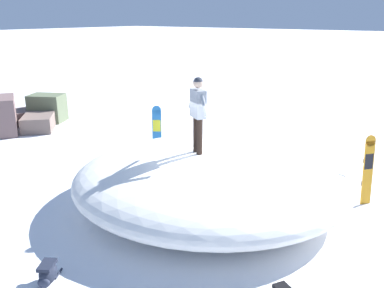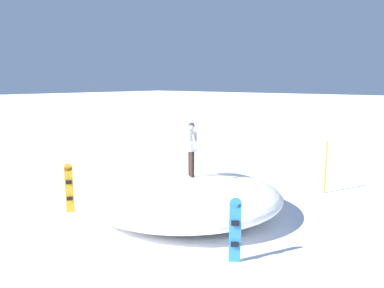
{
  "view_description": "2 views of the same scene",
  "coord_description": "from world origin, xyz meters",
  "px_view_note": "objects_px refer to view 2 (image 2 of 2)",
  "views": [
    {
      "loc": [
        7.55,
        4.47,
        4.36
      ],
      "look_at": [
        0.37,
        -0.89,
        1.5
      ],
      "focal_mm": 37.87,
      "sensor_mm": 36.0,
      "label": 1
    },
    {
      "loc": [
        -9.08,
        -8.69,
        4.36
      ],
      "look_at": [
        0.61,
        -0.54,
        2.31
      ],
      "focal_mm": 36.5,
      "sensor_mm": 36.0,
      "label": 2
    }
  ],
  "objects_px": {
    "snowboard_secondary_upright": "(235,229)",
    "snowboard_primary_upright": "(69,187)",
    "backpack_far": "(166,181)",
    "snowboarder_standing": "(191,144)",
    "trail_marker_pole": "(326,167)",
    "backpack_near": "(260,186)"
  },
  "relations": [
    {
      "from": "snowboarder_standing",
      "to": "trail_marker_pole",
      "type": "distance_m",
      "value": 5.96
    },
    {
      "from": "snowboard_primary_upright",
      "to": "snowboard_secondary_upright",
      "type": "bearing_deg",
      "value": -85.62
    },
    {
      "from": "snowboard_primary_upright",
      "to": "backpack_far",
      "type": "bearing_deg",
      "value": 0.33
    },
    {
      "from": "snowboard_secondary_upright",
      "to": "trail_marker_pole",
      "type": "distance_m",
      "value": 7.32
    },
    {
      "from": "snowboarder_standing",
      "to": "snowboard_secondary_upright",
      "type": "relative_size",
      "value": 1.05
    },
    {
      "from": "backpack_near",
      "to": "backpack_far",
      "type": "relative_size",
      "value": 0.99
    },
    {
      "from": "backpack_far",
      "to": "snowboard_secondary_upright",
      "type": "bearing_deg",
      "value": -123.42
    },
    {
      "from": "snowboard_primary_upright",
      "to": "snowboard_secondary_upright",
      "type": "distance_m",
      "value": 6.26
    },
    {
      "from": "trail_marker_pole",
      "to": "snowboarder_standing",
      "type": "bearing_deg",
      "value": 155.86
    },
    {
      "from": "snowboard_primary_upright",
      "to": "backpack_far",
      "type": "xyz_separation_m",
      "value": [
        4.62,
        0.03,
        -0.71
      ]
    },
    {
      "from": "snowboarder_standing",
      "to": "backpack_far",
      "type": "xyz_separation_m",
      "value": [
        2.16,
        3.24,
        -2.19
      ]
    },
    {
      "from": "snowboarder_standing",
      "to": "snowboard_primary_upright",
      "type": "distance_m",
      "value": 4.31
    },
    {
      "from": "snowboard_secondary_upright",
      "to": "backpack_near",
      "type": "xyz_separation_m",
      "value": [
        5.98,
        2.8,
        -0.67
      ]
    },
    {
      "from": "snowboard_secondary_upright",
      "to": "snowboard_primary_upright",
      "type": "bearing_deg",
      "value": 94.38
    },
    {
      "from": "snowboard_secondary_upright",
      "to": "trail_marker_pole",
      "type": "bearing_deg",
      "value": 5.12
    },
    {
      "from": "snowboard_secondary_upright",
      "to": "backpack_near",
      "type": "bearing_deg",
      "value": 25.09
    },
    {
      "from": "snowboarder_standing",
      "to": "snowboard_secondary_upright",
      "type": "xyz_separation_m",
      "value": [
        -1.98,
        -3.03,
        -1.5
      ]
    },
    {
      "from": "snowboard_secondary_upright",
      "to": "backpack_far",
      "type": "height_order",
      "value": "snowboard_secondary_upright"
    },
    {
      "from": "snowboard_secondary_upright",
      "to": "backpack_far",
      "type": "relative_size",
      "value": 2.59
    },
    {
      "from": "snowboarder_standing",
      "to": "snowboard_primary_upright",
      "type": "relative_size",
      "value": 1.03
    },
    {
      "from": "snowboard_secondary_upright",
      "to": "backpack_far",
      "type": "xyz_separation_m",
      "value": [
        4.14,
        6.27,
        -0.69
      ]
    },
    {
      "from": "snowboarder_standing",
      "to": "backpack_far",
      "type": "relative_size",
      "value": 2.73
    }
  ]
}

